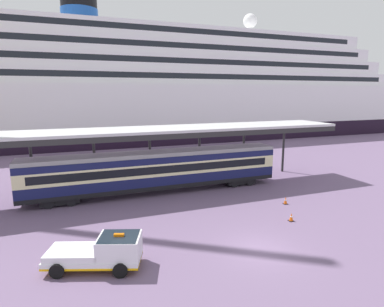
# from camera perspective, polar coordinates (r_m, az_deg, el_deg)

# --- Properties ---
(ground_plane) EXTENTS (400.00, 400.00, 0.00)m
(ground_plane) POSITION_cam_1_polar(r_m,az_deg,el_deg) (21.25, 11.92, -16.48)
(ground_plane) COLOR slate
(cruise_ship) EXTENTS (170.94, 30.54, 31.38)m
(cruise_ship) POSITION_cam_1_polar(r_m,az_deg,el_deg) (71.40, -25.90, 10.28)
(cruise_ship) COLOR black
(cruise_ship) RESTS_ON ground
(platform_canopy) EXTENTS (39.20, 5.57, 6.30)m
(platform_canopy) POSITION_cam_1_polar(r_m,az_deg,el_deg) (30.99, -6.60, 3.92)
(platform_canopy) COLOR silver
(platform_canopy) RESTS_ON ground
(train_carriage) EXTENTS (24.60, 2.81, 4.11)m
(train_carriage) POSITION_cam_1_polar(r_m,az_deg,el_deg) (31.20, -6.24, -2.89)
(train_carriage) COLOR black
(train_carriage) RESTS_ON ground
(service_truck) EXTENTS (5.58, 3.66, 2.02)m
(service_truck) POSITION_cam_1_polar(r_m,az_deg,el_deg) (19.21, -15.63, -16.45)
(service_truck) COLOR white
(service_truck) RESTS_ON ground
(traffic_cone_near) EXTENTS (0.36, 0.36, 0.64)m
(traffic_cone_near) POSITION_cam_1_polar(r_m,az_deg,el_deg) (25.98, 17.30, -10.80)
(traffic_cone_near) COLOR black
(traffic_cone_near) RESTS_ON ground
(traffic_cone_mid) EXTENTS (0.36, 0.36, 0.65)m
(traffic_cone_mid) POSITION_cam_1_polar(r_m,az_deg,el_deg) (29.58, 16.36, -8.07)
(traffic_cone_mid) COLOR black
(traffic_cone_mid) RESTS_ON ground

